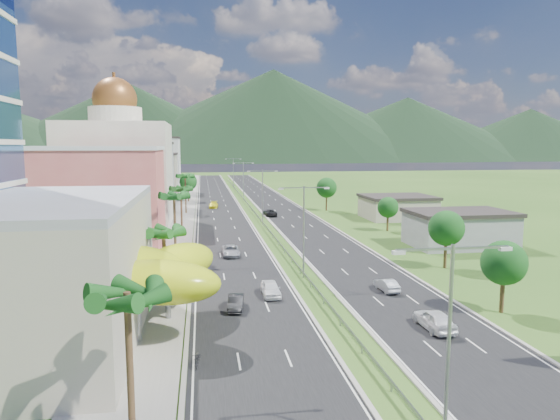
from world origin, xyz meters
name	(u,v)px	position (x,y,z in m)	size (l,w,h in m)	color
ground	(324,304)	(0.00, 0.00, 0.00)	(500.00, 500.00, 0.00)	#2D5119
road_left	(218,203)	(-7.50, 90.00, 0.02)	(11.00, 260.00, 0.04)	black
road_right	(272,202)	(7.50, 90.00, 0.02)	(11.00, 260.00, 0.04)	black
sidewalk_left	(183,204)	(-17.00, 90.00, 0.06)	(7.00, 260.00, 0.12)	gray
median_guardrail	(252,209)	(0.00, 71.99, 0.62)	(0.10, 216.06, 0.76)	gray
streetlight_median_a	(449,330)	(0.00, -25.00, 6.75)	(6.04, 0.25, 11.00)	gray
streetlight_median_b	(304,222)	(0.00, 10.00, 6.75)	(6.04, 0.25, 11.00)	gray
streetlight_median_c	(263,191)	(0.00, 50.00, 6.75)	(6.04, 0.25, 11.00)	gray
streetlight_median_d	(243,177)	(0.00, 95.00, 6.75)	(6.04, 0.25, 11.00)	gray
streetlight_median_e	(233,170)	(0.00, 140.00, 6.75)	(6.04, 0.25, 11.00)	gray
lime_canopy	(104,273)	(-20.00, -4.00, 4.99)	(18.00, 15.00, 7.40)	#B6C913
pink_shophouse	(94,200)	(-28.00, 32.00, 7.50)	(20.00, 15.00, 15.00)	#D05655
domed_building	(118,168)	(-28.00, 55.00, 11.35)	(20.00, 20.00, 28.70)	beige
midrise_grey	(139,177)	(-27.00, 80.00, 8.00)	(16.00, 15.00, 16.00)	gray
midrise_beige	(149,177)	(-27.00, 102.00, 6.50)	(16.00, 15.00, 13.00)	#B3A793
midrise_white	(155,166)	(-27.00, 125.00, 9.00)	(16.00, 15.00, 18.00)	silver
shed_near	(459,230)	(28.00, 25.00, 2.50)	(15.00, 10.00, 5.00)	gray
shed_far	(397,208)	(30.00, 55.00, 2.20)	(14.00, 12.00, 4.40)	#B3A793
palm_tree_a	(127,301)	(-15.50, -22.00, 8.02)	(3.60, 3.60, 9.10)	#47301C
palm_tree_b	(164,235)	(-15.50, 2.00, 7.06)	(3.60, 3.60, 8.10)	#47301C
palm_tree_c	(174,199)	(-15.50, 22.00, 8.50)	(3.60, 3.60, 9.60)	#47301C
palm_tree_d	(181,191)	(-15.50, 45.00, 7.54)	(3.60, 3.60, 8.60)	#47301C
palm_tree_e	(185,178)	(-15.50, 70.00, 8.31)	(3.60, 3.60, 9.40)	#47301C
leafy_tree_lfar	(188,182)	(-15.50, 95.00, 5.58)	(4.90, 4.90, 8.05)	#47301C
leafy_tree_ra	(504,263)	(16.00, -5.00, 4.78)	(4.20, 4.20, 6.90)	#47301C
leafy_tree_rb	(446,228)	(19.00, 12.00, 5.18)	(4.55, 4.55, 7.47)	#47301C
leafy_tree_rc	(388,207)	(22.00, 40.00, 4.37)	(3.85, 3.85, 6.33)	#47301C
leafy_tree_rd	(327,188)	(18.00, 70.00, 5.58)	(4.90, 4.90, 8.05)	#47301C
mountain_ridge	(274,161)	(60.00, 450.00, 0.00)	(860.00, 140.00, 90.00)	black
car_white_near_left	(271,289)	(-4.85, 3.46, 0.81)	(1.82, 4.53, 1.54)	white
car_dark_left	(236,302)	(-8.75, -0.29, 0.71)	(1.42, 4.07, 1.34)	black
car_silver_mid_left	(231,251)	(-7.86, 23.34, 0.77)	(2.42, 5.26, 1.46)	#A8AAAF
car_yellow_far_left	(214,205)	(-8.93, 79.45, 0.79)	(2.10, 5.17, 1.50)	yellow
car_white_near_right	(434,319)	(7.71, -8.17, 0.90)	(2.03, 5.04, 1.72)	white
car_silver_right	(387,285)	(7.81, 3.29, 0.70)	(1.40, 4.02, 1.32)	#A5A8AC
car_dark_far_right	(270,213)	(3.20, 62.79, 0.78)	(2.46, 5.33, 1.48)	black
motorcycle	(197,357)	(-12.30, -12.24, 0.66)	(0.58, 1.93, 1.24)	black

